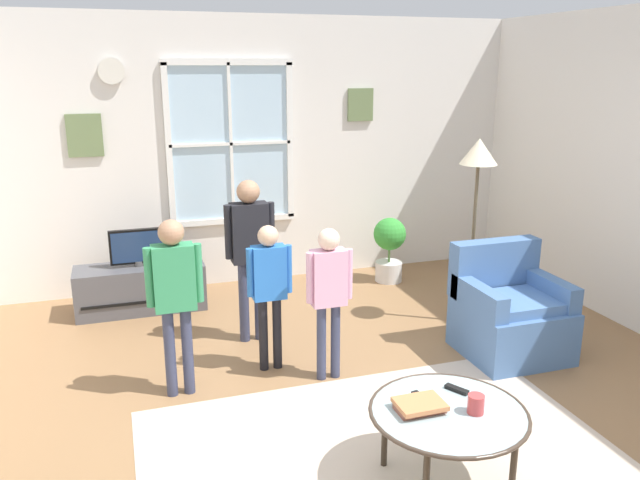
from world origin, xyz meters
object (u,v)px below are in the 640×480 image
object	(u,v)px
person_black_shirt	(250,242)
floor_lamp	(478,170)
remote_near_books	(421,398)
person_green_shirt	(175,288)
armchair	(509,314)
cup	(476,404)
tv_stand	(141,288)
television	(137,247)
book_stack	(420,406)
coffee_table	(448,415)
potted_plant_by_window	(389,245)
person_blue_shirt	(269,281)
person_pink_shirt	(329,286)
remote_near_cup	(457,389)

from	to	relation	value
person_black_shirt	floor_lamp	world-z (taller)	floor_lamp
remote_near_books	person_green_shirt	bearing A→B (deg)	132.31
armchair	cup	bearing A→B (deg)	-129.91
tv_stand	armchair	size ratio (longest dim) A/B	1.35
television	floor_lamp	bearing A→B (deg)	-23.35
television	book_stack	size ratio (longest dim) A/B	1.95
coffee_table	television	bearing A→B (deg)	114.66
cup	person_green_shirt	distance (m)	2.10
person_black_shirt	coffee_table	bearing A→B (deg)	-74.59
potted_plant_by_window	person_blue_shirt	bearing A→B (deg)	-136.71
person_green_shirt	person_black_shirt	xyz separation A→B (m)	(0.67, 0.74, 0.06)
television	person_black_shirt	distance (m)	1.32
tv_stand	floor_lamp	world-z (taller)	floor_lamp
person_pink_shirt	person_green_shirt	world-z (taller)	person_green_shirt
coffee_table	potted_plant_by_window	xyz separation A→B (m)	(1.10, 3.24, -0.03)
remote_near_cup	person_blue_shirt	bearing A→B (deg)	116.56
armchair	person_green_shirt	xyz separation A→B (m)	(-2.58, 0.13, 0.47)
tv_stand	book_stack	distance (m)	3.42
tv_stand	television	world-z (taller)	television
armchair	coffee_table	bearing A→B (deg)	-134.13
cup	remote_near_books	distance (m)	0.30
potted_plant_by_window	remote_near_cup	bearing A→B (deg)	-107.26
coffee_table	cup	size ratio (longest dim) A/B	8.28
remote_near_books	person_black_shirt	distance (m)	2.16
coffee_table	person_blue_shirt	distance (m)	1.77
cup	remote_near_books	size ratio (longest dim) A/B	0.75
armchair	floor_lamp	world-z (taller)	floor_lamp
tv_stand	armchair	bearing A→B (deg)	-33.86
television	person_blue_shirt	world-z (taller)	person_blue_shirt
book_stack	potted_plant_by_window	bearing A→B (deg)	68.61
coffee_table	remote_near_cup	distance (m)	0.23
coffee_table	cup	distance (m)	0.16
remote_near_books	floor_lamp	distance (m)	2.49
cup	person_black_shirt	xyz separation A→B (m)	(-0.73, 2.27, 0.35)
armchair	person_black_shirt	xyz separation A→B (m)	(-1.91, 0.87, 0.53)
armchair	remote_near_cup	world-z (taller)	armchair
person_green_shirt	floor_lamp	bearing A→B (deg)	11.22
remote_near_books	floor_lamp	xyz separation A→B (m)	(1.41, 1.83, 0.92)
television	potted_plant_by_window	size ratio (longest dim) A/B	0.72
book_stack	armchair	bearing A→B (deg)	41.72
person_pink_shirt	person_black_shirt	distance (m)	0.94
floor_lamp	coffee_table	bearing A→B (deg)	-123.77
coffee_table	book_stack	distance (m)	0.16
tv_stand	potted_plant_by_window	bearing A→B (deg)	1.00
person_blue_shirt	person_green_shirt	xyz separation A→B (m)	(-0.70, -0.18, 0.09)
book_stack	remote_near_cup	bearing A→B (deg)	22.85
remote_near_books	television	bearing A→B (deg)	114.40
person_blue_shirt	person_green_shirt	distance (m)	0.73
armchair	book_stack	bearing A→B (deg)	-138.28
person_green_shirt	person_pink_shirt	bearing A→B (deg)	-5.26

